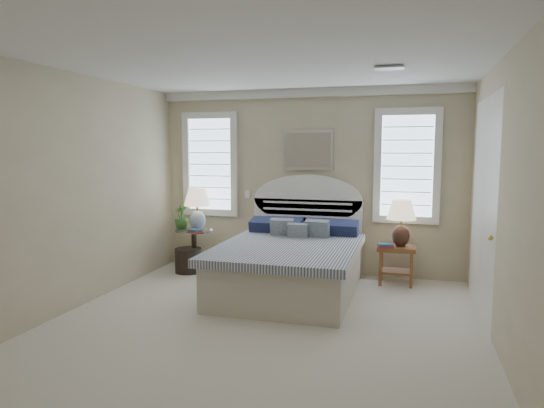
{
  "coord_description": "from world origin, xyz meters",
  "views": [
    {
      "loc": [
        1.44,
        -4.53,
        1.85
      ],
      "look_at": [
        -0.13,
        1.0,
        1.18
      ],
      "focal_mm": 32.0,
      "sensor_mm": 36.0,
      "label": 1
    }
  ],
  "objects_px": {
    "side_table_left": "(194,246)",
    "nightstand_right": "(396,256)",
    "lamp_left": "(197,204)",
    "lamp_right": "(401,218)",
    "floor_pot": "(188,260)",
    "bed": "(291,262)"
  },
  "relations": [
    {
      "from": "bed",
      "to": "side_table_left",
      "type": "xyz_separation_m",
      "value": [
        -1.65,
        0.59,
        0.0
      ]
    },
    {
      "from": "bed",
      "to": "floor_pot",
      "type": "distance_m",
      "value": 1.79
    },
    {
      "from": "nightstand_right",
      "to": "floor_pot",
      "type": "distance_m",
      "value": 3.02
    },
    {
      "from": "lamp_left",
      "to": "lamp_right",
      "type": "height_order",
      "value": "lamp_left"
    },
    {
      "from": "side_table_left",
      "to": "nightstand_right",
      "type": "relative_size",
      "value": 1.19
    },
    {
      "from": "side_table_left",
      "to": "lamp_right",
      "type": "relative_size",
      "value": 0.99
    },
    {
      "from": "floor_pot",
      "to": "lamp_right",
      "type": "xyz_separation_m",
      "value": [
        3.06,
        0.18,
        0.74
      ]
    },
    {
      "from": "nightstand_right",
      "to": "lamp_right",
      "type": "height_order",
      "value": "lamp_right"
    },
    {
      "from": "side_table_left",
      "to": "nightstand_right",
      "type": "bearing_deg",
      "value": 1.94
    },
    {
      "from": "lamp_left",
      "to": "lamp_right",
      "type": "distance_m",
      "value": 2.94
    },
    {
      "from": "side_table_left",
      "to": "floor_pot",
      "type": "relative_size",
      "value": 1.59
    },
    {
      "from": "bed",
      "to": "floor_pot",
      "type": "height_order",
      "value": "bed"
    },
    {
      "from": "lamp_left",
      "to": "floor_pot",
      "type": "bearing_deg",
      "value": -139.32
    },
    {
      "from": "side_table_left",
      "to": "lamp_left",
      "type": "distance_m",
      "value": 0.64
    },
    {
      "from": "side_table_left",
      "to": "bed",
      "type": "bearing_deg",
      "value": -19.74
    },
    {
      "from": "floor_pot",
      "to": "lamp_right",
      "type": "distance_m",
      "value": 3.15
    },
    {
      "from": "bed",
      "to": "nightstand_right",
      "type": "relative_size",
      "value": 4.29
    },
    {
      "from": "bed",
      "to": "lamp_right",
      "type": "relative_size",
      "value": 3.56
    },
    {
      "from": "lamp_left",
      "to": "nightstand_right",
      "type": "bearing_deg",
      "value": 1.81
    },
    {
      "from": "side_table_left",
      "to": "lamp_right",
      "type": "distance_m",
      "value": 3.05
    },
    {
      "from": "nightstand_right",
      "to": "lamp_right",
      "type": "relative_size",
      "value": 0.83
    },
    {
      "from": "bed",
      "to": "floor_pot",
      "type": "relative_size",
      "value": 5.74
    }
  ]
}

